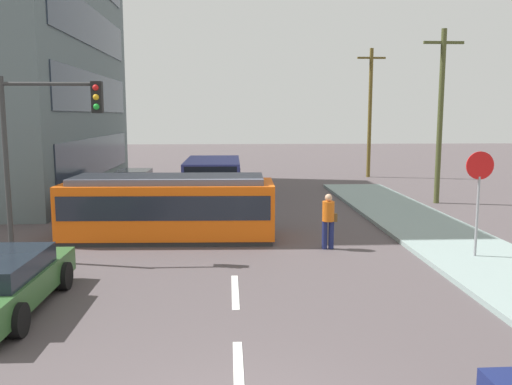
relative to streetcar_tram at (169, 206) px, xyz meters
The scene contains 14 objects.
ground_plane 2.76m from the streetcar_tram, 36.19° to the right, with size 120.00×120.00×0.00m, color #4F4648.
lane_stripe_1 9.78m from the streetcar_tram, 77.79° to the right, with size 0.16×2.40×0.01m, color silver.
lane_stripe_2 5.97m from the streetcar_tram, 69.51° to the right, with size 0.16×2.40×0.01m, color silver.
lane_stripe_3 6.43m from the streetcar_tram, 71.08° to the left, with size 0.16×2.40×0.01m, color silver.
lane_stripe_4 12.22m from the streetcar_tram, 80.28° to the left, with size 0.16×2.40×0.01m, color silver.
streetcar_tram is the anchor object (origin of this frame).
city_bus 8.25m from the streetcar_tram, 81.72° to the left, with size 2.58×5.40×1.91m.
pedestrian_crossing 5.17m from the streetcar_tram, 18.78° to the right, with size 0.45×0.36×1.67m.
parked_sedan_far 4.99m from the streetcar_tram, 127.19° to the left, with size 2.05×4.25×1.19m.
parked_sedan_furthest 11.13m from the streetcar_tram, 105.38° to the left, with size 2.00×4.20×1.19m.
stop_sign 9.34m from the streetcar_tram, 20.18° to the right, with size 0.76×0.07×2.88m.
traffic_light_mast 4.62m from the streetcar_tram, 140.35° to the right, with size 2.71×0.33×5.01m.
utility_pole_mid 13.54m from the streetcar_tram, 30.04° to the left, with size 1.80×0.24×7.76m.
utility_pole_far 20.71m from the streetcar_tram, 57.38° to the left, with size 1.80×0.24×8.19m.
Camera 1 is at (-0.14, -5.89, 3.98)m, focal length 37.96 mm.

